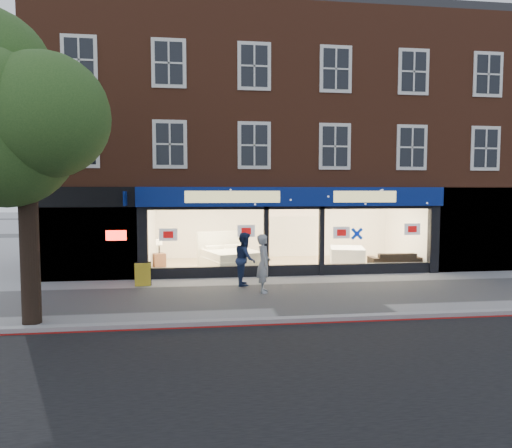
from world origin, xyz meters
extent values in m
plane|color=gray|center=(0.00, 0.00, 0.00)|extent=(120.00, 120.00, 0.00)
cube|color=black|center=(0.00, -8.00, 0.00)|extent=(60.00, 10.00, 0.01)
cube|color=#8C0A07|center=(0.00, -3.10, 0.01)|extent=(60.00, 0.10, 0.01)
cube|color=gray|center=(0.00, -2.90, 0.06)|extent=(60.00, 0.25, 0.12)
cube|color=tan|center=(0.00, 5.25, 0.05)|extent=(11.00, 4.50, 0.10)
cube|color=brown|center=(0.00, 7.00, 6.65)|extent=(19.00, 8.00, 6.70)
cube|color=#2D2D30|center=(0.00, 7.00, 10.15)|extent=(19.00, 8.00, 0.30)
cube|color=navy|center=(0.00, 2.88, 2.95)|extent=(11.40, 0.28, 0.70)
cube|color=black|center=(0.00, 3.08, 0.20)|extent=(11.00, 0.18, 0.40)
cube|color=black|center=(-5.50, 3.05, 1.30)|extent=(0.35, 0.30, 2.60)
cube|color=black|center=(5.50, 3.05, 1.30)|extent=(0.35, 0.30, 2.60)
cube|color=white|center=(-3.25, 3.00, 1.45)|extent=(4.20, 0.02, 2.10)
cube|color=white|center=(3.25, 3.00, 1.45)|extent=(4.20, 0.02, 2.10)
cube|color=white|center=(0.00, 3.25, 1.15)|extent=(1.80, 0.02, 2.10)
cube|color=silver|center=(0.00, 7.50, 1.30)|extent=(11.00, 0.20, 2.60)
cube|color=#FFEAC6|center=(0.00, 5.25, 2.60)|extent=(11.00, 4.50, 0.12)
cube|color=black|center=(-7.60, 3.30, 1.65)|extent=(3.80, 0.60, 3.30)
cube|color=#FF140C|center=(-6.40, 2.95, 1.60)|extent=(0.70, 0.04, 0.35)
cube|color=black|center=(7.50, 3.20, 1.65)|extent=(4.00, 0.40, 3.30)
cylinder|color=black|center=(-7.50, -2.20, 2.20)|extent=(0.44, 0.44, 4.40)
sphere|color=#23471A|center=(-7.50, -2.20, 5.00)|extent=(3.20, 3.20, 3.20)
sphere|color=#23471A|center=(-6.80, -2.60, 5.40)|extent=(2.40, 2.40, 2.40)
cube|color=white|center=(-2.23, 4.58, 0.30)|extent=(2.58, 2.79, 0.40)
cube|color=white|center=(-2.23, 4.58, 0.64)|extent=(2.47, 2.67, 0.28)
cube|color=white|center=(-2.62, 5.71, 0.78)|extent=(1.95, 0.79, 1.36)
cube|color=white|center=(-2.90, 5.21, 0.85)|extent=(0.81, 0.59, 0.14)
cube|color=white|center=(-2.10, 5.49, 0.85)|extent=(0.81, 0.59, 0.14)
cube|color=brown|center=(-5.10, 5.09, 0.38)|extent=(0.58, 0.58, 0.55)
cube|color=white|center=(2.71, 5.01, 0.21)|extent=(1.75, 2.02, 0.23)
cube|color=white|center=(2.71, 5.01, 0.44)|extent=(1.75, 2.02, 0.23)
cube|color=white|center=(2.71, 5.01, 0.67)|extent=(1.75, 2.02, 0.23)
imported|color=black|center=(4.33, 3.90, 0.39)|extent=(2.04, 0.87, 0.59)
cube|color=yellow|center=(-5.37, 1.80, 0.40)|extent=(0.56, 0.40, 0.81)
imported|color=#95989C|center=(-1.53, 0.40, 0.91)|extent=(0.47, 0.69, 1.82)
imported|color=#1B294E|center=(-1.99, 1.57, 0.89)|extent=(0.73, 0.91, 1.78)
camera|label=1|loc=(-3.56, -13.48, 3.13)|focal=32.00mm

